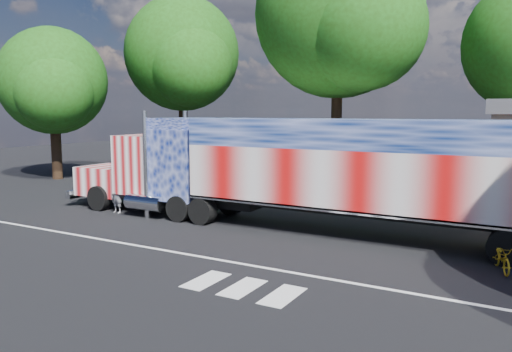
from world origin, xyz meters
The scene contains 9 objects.
ground centered at (0.00, 0.00, 0.00)m, with size 100.00×100.00×0.00m, color black.
lane_markings centered at (1.71, -3.77, 0.01)m, with size 30.00×2.67×0.01m.
semi_truck centered at (2.62, 2.08, 2.44)m, with size 22.27×3.52×4.75m.
coach_bus centered at (-1.35, 10.80, 1.91)m, with size 12.64×2.94×3.68m.
woman centered at (-6.28, 0.90, 0.84)m, with size 0.61×0.40×1.68m, color slate.
bicycle centered at (9.96, 0.20, 0.41)m, with size 0.54×1.54×0.81m, color gold.
tree_n_mid centered at (-0.79, 15.42, 10.84)m, with size 11.27×10.73×16.27m.
tree_nw_a centered at (-13.59, 15.61, 9.08)m, with size 9.24×8.80×13.54m.
tree_w_a centered at (-18.51, 7.51, 6.74)m, with size 7.67×7.30×10.44m.
Camera 1 is at (10.66, -15.85, 4.70)m, focal length 35.00 mm.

